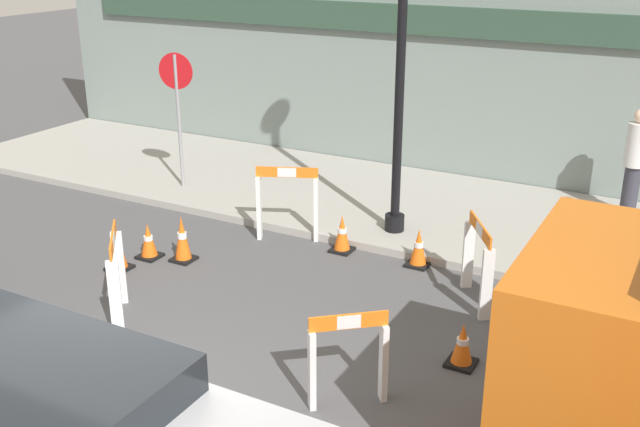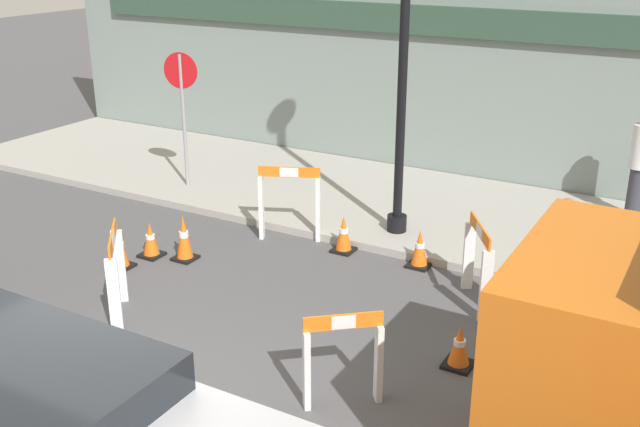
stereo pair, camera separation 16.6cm
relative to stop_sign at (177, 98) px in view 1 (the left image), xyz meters
name	(u,v)px [view 1 (the left image)]	position (x,y,z in m)	size (l,w,h in m)	color
ground_plane	(157,424)	(3.88, -5.30, -1.64)	(60.00, 60.00, 0.00)	#4C4C4F
sidewalk_slab	(415,208)	(3.88, 1.05, -1.59)	(18.00, 3.71, 0.11)	#9E9B93
storefront_facade	(465,25)	(3.88, 2.98, 1.11)	(18.00, 0.22, 5.50)	gray
stop_sign	(177,98)	(0.00, 0.00, 0.00)	(0.59, 0.15, 2.28)	gray
barricade_0	(478,260)	(5.70, -1.57, -1.08)	(0.60, 0.84, 1.04)	white
barricade_1	(287,201)	(2.68, -0.95, -1.04)	(0.87, 0.48, 1.11)	white
barricade_2	(116,273)	(2.20, -3.95, -1.06)	(0.68, 0.77, 1.08)	white
barricade_3	(348,357)	(5.27, -4.18, -1.13)	(0.66, 0.59, 0.96)	white
traffic_cone_0	(149,242)	(1.33, -2.43, -1.40)	(0.30, 0.30, 0.50)	black
traffic_cone_1	(462,345)	(6.01, -3.00, -1.41)	(0.30, 0.30, 0.48)	black
traffic_cone_2	(342,234)	(3.57, -0.96, -1.38)	(0.30, 0.30, 0.54)	black
traffic_cone_3	(118,250)	(1.23, -2.93, -1.37)	(0.30, 0.30, 0.57)	black
traffic_cone_4	(419,248)	(4.70, -0.90, -1.39)	(0.30, 0.30, 0.53)	black
traffic_cone_5	(182,239)	(1.80, -2.29, -1.33)	(0.30, 0.30, 0.65)	black
person_worker	(561,268)	(6.76, -2.15, -0.71)	(0.38, 0.38, 1.73)	#33333D
person_pedestrian	(635,159)	(6.94, 2.18, -0.63)	(0.39, 0.39, 1.67)	#33333D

